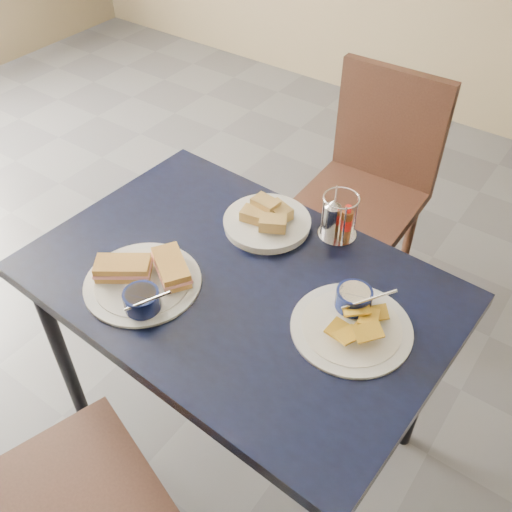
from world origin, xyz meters
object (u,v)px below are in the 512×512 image
Objects in this scene: chair_far at (373,174)px; sandwich_plate at (145,279)px; plantain_plate at (353,318)px; condiment_caddy at (338,219)px; dining_table at (238,299)px; bread_basket at (267,221)px.

sandwich_plate is (-0.13, -1.11, 0.25)m from chair_far.
plantain_plate is 0.33m from condiment_caddy.
chair_far is 0.72m from condiment_caddy.
chair_far is 2.90× the size of sandwich_plate.
plantain_plate is 2.16× the size of condiment_caddy.
chair_far reaches higher than plantain_plate.
sandwich_plate is 1.08× the size of plantain_plate.
condiment_caddy reaches higher than dining_table.
dining_table is at bearing -74.67° from bread_basket.
dining_table is at bearing 40.72° from sandwich_plate.
dining_table is at bearing -110.81° from condiment_caddy.
plantain_plate is 0.42m from bread_basket.
condiment_caddy is (0.30, 0.47, 0.03)m from sandwich_plate.
dining_table is at bearing -86.76° from chair_far.
chair_far reaches higher than sandwich_plate.
sandwich_plate reaches higher than dining_table.
sandwich_plate is 0.54m from plantain_plate.
sandwich_plate is at bearing -139.28° from dining_table.
dining_table is 0.33m from plantain_plate.
plantain_plate is at bearing -25.55° from bread_basket.
chair_far is at bearing 89.41° from bread_basket.
condiment_caddy reaches higher than sandwich_plate.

